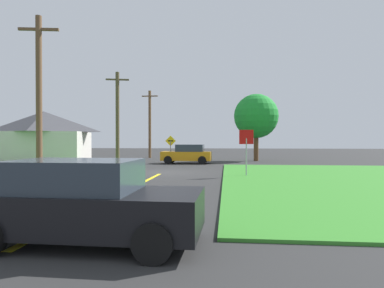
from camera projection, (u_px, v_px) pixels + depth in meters
ground_plane at (163, 172)px, 20.98m from camera, size 120.00×120.00×0.00m
grass_verge_right at (350, 182)px, 16.02m from camera, size 12.00×20.00×0.08m
lane_stripe_center at (124, 192)px, 13.02m from camera, size 0.20×14.00×0.01m
stop_sign at (246, 144)px, 18.55m from camera, size 0.78×0.14×2.56m
car_behind_on_main_road at (86, 202)px, 6.56m from camera, size 4.33×2.12×1.62m
car_approaching_junction at (187, 154)px, 28.90m from camera, size 4.25×2.00×1.62m
utility_pole_near at (39, 97)px, 15.48m from camera, size 1.79×0.42×7.66m
utility_pole_mid at (118, 117)px, 26.74m from camera, size 1.78×0.53×7.35m
utility_pole_far at (150, 123)px, 37.99m from camera, size 1.80×0.30×7.52m
direction_sign at (171, 146)px, 28.96m from camera, size 0.91×0.08×2.38m
oak_tree_left at (256, 116)px, 32.37m from camera, size 4.21×4.21×6.39m
barn at (44, 137)px, 29.41m from camera, size 7.76×6.34×4.48m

